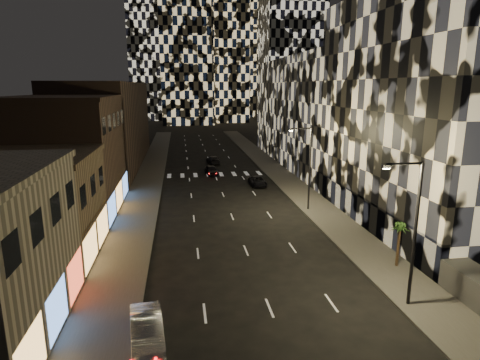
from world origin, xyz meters
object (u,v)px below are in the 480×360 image
object	(u,v)px
streetlight_near	(412,224)
palm_tree	(400,230)
car_silver_parked	(147,330)
car_dark_rightlane	(258,181)
streetlight_far	(308,163)
car_dark_oncoming	(213,160)
car_dark_midlane	(212,170)

from	to	relation	value
streetlight_near	palm_tree	world-z (taller)	streetlight_near
car_silver_parked	car_dark_rightlane	xyz separation A→B (m)	(12.41, 33.29, -0.15)
streetlight_far	car_silver_parked	xyz separation A→B (m)	(-15.55, -21.42, -4.58)
streetlight_near	streetlight_far	world-z (taller)	same
car_silver_parked	palm_tree	xyz separation A→B (m)	(17.94, 6.59, 2.19)
streetlight_far	palm_tree	bearing A→B (deg)	-80.85
car_silver_parked	palm_tree	bearing A→B (deg)	12.83
streetlight_near	palm_tree	xyz separation A→B (m)	(2.39, 5.17, -2.38)
streetlight_far	palm_tree	world-z (taller)	streetlight_far
car_dark_oncoming	streetlight_near	bearing A→B (deg)	94.92
car_dark_rightlane	car_dark_midlane	bearing A→B (deg)	125.99
palm_tree	car_silver_parked	bearing A→B (deg)	-159.83
car_silver_parked	streetlight_far	bearing A→B (deg)	46.67
streetlight_far	car_silver_parked	size ratio (longest dim) A/B	1.91
car_silver_parked	car_dark_midlane	xyz separation A→B (m)	(6.70, 41.24, -0.05)
car_dark_rightlane	car_dark_oncoming	bearing A→B (deg)	105.62
car_dark_midlane	car_dark_oncoming	distance (m)	9.31
car_dark_midlane	streetlight_near	bearing A→B (deg)	-84.59
streetlight_far	car_dark_rightlane	xyz separation A→B (m)	(-3.14, 11.86, -4.73)
car_dark_oncoming	car_dark_midlane	bearing A→B (deg)	79.66
car_dark_rightlane	streetlight_far	bearing A→B (deg)	-74.85
car_silver_parked	palm_tree	world-z (taller)	palm_tree
streetlight_far	car_dark_rightlane	distance (m)	13.15
car_dark_oncoming	palm_tree	bearing A→B (deg)	98.96
streetlight_far	car_silver_parked	bearing A→B (deg)	-125.99
car_dark_oncoming	car_dark_rightlane	bearing A→B (deg)	101.13
streetlight_far	car_dark_rightlane	bearing A→B (deg)	104.84
car_silver_parked	car_dark_midlane	distance (m)	41.78
car_silver_parked	car_dark_oncoming	distance (m)	51.08
streetlight_far	car_dark_midlane	xyz separation A→B (m)	(-8.85, 19.82, -4.63)
car_silver_parked	car_dark_rightlane	world-z (taller)	car_silver_parked
car_dark_rightlane	streetlight_near	bearing A→B (deg)	-84.06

